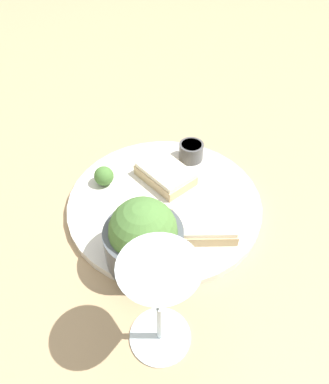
% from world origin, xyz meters
% --- Properties ---
extents(ground_plane, '(4.00, 4.00, 0.00)m').
position_xyz_m(ground_plane, '(0.00, 0.00, 0.00)').
color(ground_plane, tan).
extents(dinner_plate, '(0.32, 0.32, 0.01)m').
position_xyz_m(dinner_plate, '(0.00, 0.00, 0.01)').
color(dinner_plate, silver).
rests_on(dinner_plate, ground_plane).
extents(salad_bowl, '(0.11, 0.11, 0.11)m').
position_xyz_m(salad_bowl, '(0.01, -0.12, 0.06)').
color(salad_bowl, '#4C5156').
rests_on(salad_bowl, dinner_plate).
extents(sauce_ramekin, '(0.05, 0.05, 0.03)m').
position_xyz_m(sauce_ramekin, '(0.01, 0.12, 0.03)').
color(sauce_ramekin, '#4C4C4C').
rests_on(sauce_ramekin, dinner_plate).
extents(cheese_toast_near, '(0.12, 0.11, 0.03)m').
position_xyz_m(cheese_toast_near, '(-0.01, 0.05, 0.03)').
color(cheese_toast_near, '#D1B27F').
rests_on(cheese_toast_near, dinner_plate).
extents(cheese_toast_far, '(0.11, 0.09, 0.03)m').
position_xyz_m(cheese_toast_far, '(0.08, -0.04, 0.03)').
color(cheese_toast_far, '#D1B27F').
rests_on(cheese_toast_far, dinner_plate).
extents(wine_glass, '(0.09, 0.09, 0.16)m').
position_xyz_m(wine_glass, '(0.06, -0.22, 0.11)').
color(wine_glass, silver).
rests_on(wine_glass, ground_plane).
extents(garnish, '(0.03, 0.03, 0.03)m').
position_xyz_m(garnish, '(-0.11, 0.01, 0.03)').
color(garnish, '#477533').
rests_on(garnish, dinner_plate).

